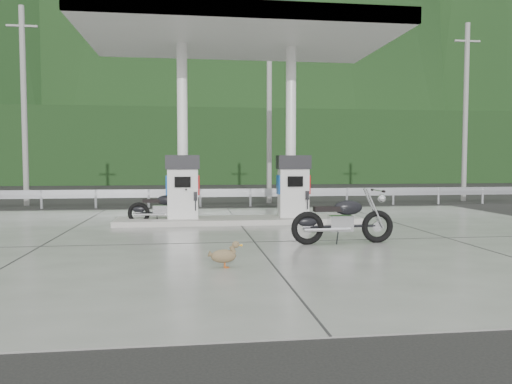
{
  "coord_description": "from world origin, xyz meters",
  "views": [
    {
      "loc": [
        -1.39,
        -11.78,
        1.78
      ],
      "look_at": [
        0.3,
        1.0,
        1.0
      ],
      "focal_mm": 35.0,
      "sensor_mm": 36.0,
      "label": 1
    }
  ],
  "objects": [
    {
      "name": "utility_pole_c",
      "position": [
        11.0,
        9.5,
        4.0
      ],
      "size": [
        0.22,
        0.22,
        8.0
      ],
      "primitive_type": "cylinder",
      "color": "gray",
      "rests_on": "ground"
    },
    {
      "name": "pump_island",
      "position": [
        0.0,
        2.5,
        0.1
      ],
      "size": [
        7.0,
        1.4,
        0.15
      ],
      "primitive_type": "cube",
      "color": "#98958E",
      "rests_on": "forecourt_apron"
    },
    {
      "name": "motorcycle_right",
      "position": [
        1.87,
        -1.44,
        0.53
      ],
      "size": [
        2.16,
        0.75,
        1.01
      ],
      "primitive_type": null,
      "rotation": [
        0.0,
        0.0,
        0.03
      ],
      "color": "black",
      "rests_on": "forecourt_apron"
    },
    {
      "name": "duck",
      "position": [
        -0.85,
        -3.57,
        0.21
      ],
      "size": [
        0.53,
        0.18,
        0.37
      ],
      "primitive_type": null,
      "rotation": [
        0.0,
        0.0,
        0.07
      ],
      "color": "brown",
      "rests_on": "forecourt_apron"
    },
    {
      "name": "forecourt_apron",
      "position": [
        0.0,
        0.0,
        0.01
      ],
      "size": [
        18.0,
        14.0,
        0.02
      ],
      "primitive_type": "cube",
      "color": "slate",
      "rests_on": "ground"
    },
    {
      "name": "forested_hills",
      "position": [
        0.0,
        60.0,
        0.0
      ],
      "size": [
        100.0,
        40.0,
        140.0
      ],
      "primitive_type": null,
      "color": "black",
      "rests_on": "ground"
    },
    {
      "name": "tree_band",
      "position": [
        0.0,
        30.0,
        3.0
      ],
      "size": [
        80.0,
        6.0,
        6.0
      ],
      "primitive_type": "cube",
      "color": "black",
      "rests_on": "ground"
    },
    {
      "name": "canopy_column_left",
      "position": [
        -1.6,
        2.9,
        2.67
      ],
      "size": [
        0.3,
        0.3,
        5.0
      ],
      "primitive_type": "cylinder",
      "color": "white",
      "rests_on": "pump_island"
    },
    {
      "name": "utility_pole_a",
      "position": [
        -8.0,
        9.5,
        4.0
      ],
      "size": [
        0.22,
        0.22,
        8.0
      ],
      "primitive_type": "cylinder",
      "color": "gray",
      "rests_on": "ground"
    },
    {
      "name": "road",
      "position": [
        0.0,
        11.5,
        0.0
      ],
      "size": [
        60.0,
        7.0,
        0.01
      ],
      "primitive_type": "cube",
      "color": "black",
      "rests_on": "ground"
    },
    {
      "name": "guardrail",
      "position": [
        0.0,
        8.0,
        0.71
      ],
      "size": [
        26.0,
        0.16,
        1.42
      ],
      "primitive_type": null,
      "color": "#A5A8AD",
      "rests_on": "ground"
    },
    {
      "name": "gas_pump_left",
      "position": [
        -1.6,
        2.5,
        1.07
      ],
      "size": [
        0.95,
        0.55,
        1.8
      ],
      "primitive_type": null,
      "color": "silver",
      "rests_on": "pump_island"
    },
    {
      "name": "motorcycle_left",
      "position": [
        -2.16,
        2.54,
        0.46
      ],
      "size": [
        1.91,
        0.76,
        0.88
      ],
      "primitive_type": null,
      "rotation": [
        0.0,
        0.0,
        -0.09
      ],
      "color": "black",
      "rests_on": "forecourt_apron"
    },
    {
      "name": "gas_pump_right",
      "position": [
        1.6,
        2.5,
        1.07
      ],
      "size": [
        0.95,
        0.55,
        1.8
      ],
      "primitive_type": null,
      "color": "silver",
      "rests_on": "pump_island"
    },
    {
      "name": "canopy_roof",
      "position": [
        0.0,
        2.5,
        5.37
      ],
      "size": [
        8.5,
        5.0,
        0.4
      ],
      "primitive_type": "cube",
      "color": "white",
      "rests_on": "canopy_column_left"
    },
    {
      "name": "ground",
      "position": [
        0.0,
        0.0,
        0.0
      ],
      "size": [
        160.0,
        160.0,
        0.0
      ],
      "primitive_type": "plane",
      "color": "black",
      "rests_on": "ground"
    },
    {
      "name": "utility_pole_b",
      "position": [
        2.0,
        9.5,
        4.0
      ],
      "size": [
        0.22,
        0.22,
        8.0
      ],
      "primitive_type": "cylinder",
      "color": "gray",
      "rests_on": "ground"
    },
    {
      "name": "canopy_column_right",
      "position": [
        1.6,
        2.9,
        2.67
      ],
      "size": [
        0.3,
        0.3,
        5.0
      ],
      "primitive_type": "cylinder",
      "color": "white",
      "rests_on": "pump_island"
    }
  ]
}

